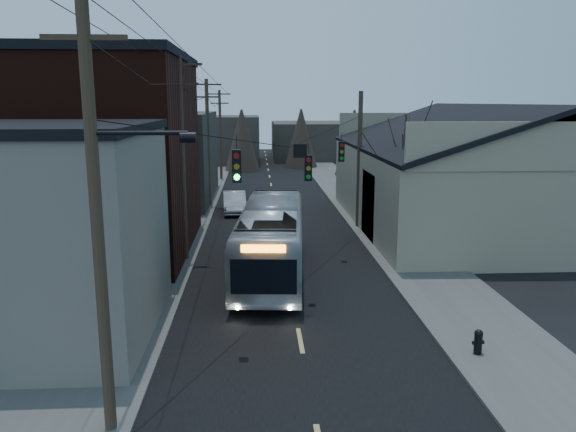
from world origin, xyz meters
name	(u,v)px	position (x,y,z in m)	size (l,w,h in m)	color
road_surface	(276,213)	(0.00, 30.00, 0.01)	(9.00, 110.00, 0.02)	black
sidewalk_left	(185,213)	(-6.50, 30.00, 0.06)	(4.00, 110.00, 0.12)	#474744
sidewalk_right	(366,211)	(6.50, 30.00, 0.06)	(4.00, 110.00, 0.12)	#474744
building_clapboard	(28,236)	(-9.00, 9.00, 3.50)	(8.00, 8.00, 7.00)	slate
building_brick	(90,158)	(-10.00, 20.00, 5.00)	(10.00, 12.00, 10.00)	black
building_left_far	(155,157)	(-9.50, 36.00, 3.50)	(9.00, 14.00, 7.00)	#35302A
warehouse	(483,185)	(13.00, 25.00, 2.70)	(16.16, 20.60, 7.73)	gray
building_far_left	(221,139)	(-6.00, 65.00, 3.00)	(10.00, 12.00, 6.00)	#35302A
building_far_right	(315,140)	(7.00, 70.00, 2.50)	(12.00, 14.00, 5.00)	#35302A
bare_tree	(403,182)	(6.50, 20.00, 3.60)	(0.40, 0.40, 7.20)	black
utility_lines	(227,151)	(-3.11, 24.14, 4.95)	(11.24, 45.28, 10.50)	#382B1E
bus	(272,239)	(-0.74, 15.59, 1.65)	(2.77, 11.83, 3.29)	#A3A9AF
parked_car	(235,202)	(-3.00, 30.36, 0.75)	(1.59, 4.55, 1.50)	#A7AAAE
fire_hydrant	(478,341)	(5.46, 6.48, 0.54)	(0.38, 0.27, 0.79)	black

